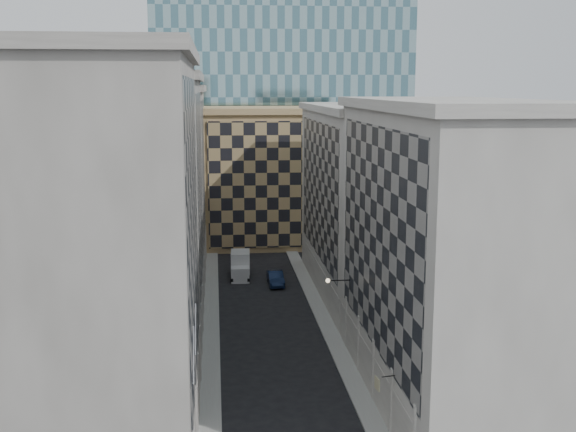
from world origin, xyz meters
TOP-DOWN VIEW (x-y plane):
  - sidewalk_west at (-5.25, 30.00)m, footprint 1.50×100.00m
  - sidewalk_east at (5.25, 30.00)m, footprint 1.50×100.00m
  - bldg_left_a at (-10.88, 11.00)m, footprint 10.80×22.80m
  - bldg_left_b at (-10.88, 33.00)m, footprint 10.80×22.80m
  - bldg_left_c at (-10.88, 55.00)m, footprint 10.80×22.80m
  - bldg_right_a at (10.88, 15.00)m, footprint 10.80×26.80m
  - bldg_right_b at (10.89, 42.00)m, footprint 10.80×28.80m
  - tan_block at (2.00, 67.90)m, footprint 16.80×14.80m
  - church_tower at (0.00, 82.00)m, footprint 7.20×7.20m
  - flagpoles_left at (-5.90, 6.00)m, footprint 0.10×6.33m
  - bracket_lamp at (4.38, 24.00)m, footprint 1.98×0.36m
  - box_truck at (-1.96, 48.96)m, footprint 2.35×5.32m
  - dark_car at (1.77, 45.25)m, footprint 1.72×4.69m
  - shop_sign at (4.95, 9.05)m, footprint 1.23×0.77m

SIDE VIEW (x-z plane):
  - sidewalk_west at x=-5.25m, z-range 0.00..0.15m
  - sidewalk_east at x=5.25m, z-range 0.00..0.15m
  - dark_car at x=1.77m, z-range 0.00..1.53m
  - box_truck at x=-1.96m, z-range -0.19..2.68m
  - shop_sign at x=4.95m, z-range 3.40..4.26m
  - bracket_lamp at x=4.38m, z-range 6.02..6.38m
  - flagpoles_left at x=-5.90m, z-range 6.83..9.17m
  - tan_block at x=2.00m, z-range 0.04..18.84m
  - bldg_right_b at x=10.89m, z-range 0.00..19.70m
  - bldg_right_a at x=10.88m, z-range -0.03..20.67m
  - bldg_left_c at x=-10.88m, z-range -0.02..21.68m
  - bldg_left_b at x=-10.88m, z-range -0.03..22.67m
  - bldg_left_a at x=-10.88m, z-range -0.03..23.67m
  - church_tower at x=0.00m, z-range 1.20..52.70m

